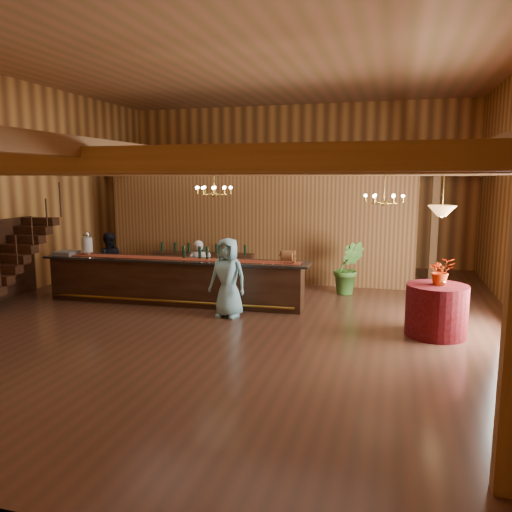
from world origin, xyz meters
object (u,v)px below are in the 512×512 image
(tasting_bar, at_px, (174,281))
(pendant_lamp, at_px, (442,211))
(chandelier_left, at_px, (214,190))
(round_table, at_px, (436,310))
(beverage_dispenser, at_px, (87,244))
(chandelier_right, at_px, (384,198))
(guest, at_px, (228,278))
(raffle_drum, at_px, (288,256))
(staff_second, at_px, (109,262))
(backbar_shelf, at_px, (203,267))
(bartender, at_px, (199,269))
(floor_plant, at_px, (348,268))

(tasting_bar, xyz_separation_m, pendant_lamp, (5.91, -0.97, 1.85))
(chandelier_left, bearing_deg, round_table, -5.27)
(beverage_dispenser, height_order, chandelier_left, chandelier_left)
(chandelier_right, relative_size, guest, 0.46)
(raffle_drum, bearing_deg, staff_second, 171.89)
(tasting_bar, xyz_separation_m, guest, (1.64, -0.76, 0.31))
(backbar_shelf, height_order, chandelier_right, chandelier_right)
(tasting_bar, relative_size, chandelier_right, 8.24)
(chandelier_right, bearing_deg, chandelier_left, -171.67)
(tasting_bar, bearing_deg, guest, -27.17)
(chandelier_right, height_order, bartender, chandelier_right)
(round_table, relative_size, chandelier_right, 1.44)
(backbar_shelf, bearing_deg, chandelier_left, -69.76)
(guest, bearing_deg, tasting_bar, 162.88)
(beverage_dispenser, xyz_separation_m, pendant_lamp, (8.23, -0.93, 1.02))
(chandelier_right, relative_size, staff_second, 0.50)
(chandelier_right, distance_m, floor_plant, 2.96)
(raffle_drum, height_order, backbar_shelf, raffle_drum)
(chandelier_left, distance_m, bartender, 2.59)
(chandelier_left, height_order, guest, chandelier_left)
(raffle_drum, height_order, chandelier_left, chandelier_left)
(backbar_shelf, height_order, round_table, round_table)
(backbar_shelf, relative_size, pendant_lamp, 3.32)
(staff_second, bearing_deg, pendant_lamp, 137.06)
(chandelier_right, bearing_deg, beverage_dispenser, -179.84)
(raffle_drum, bearing_deg, round_table, -18.25)
(raffle_drum, relative_size, staff_second, 0.21)
(backbar_shelf, xyz_separation_m, floor_plant, (4.26, -0.54, 0.28))
(beverage_dispenser, bearing_deg, tasting_bar, 0.94)
(tasting_bar, height_order, chandelier_left, chandelier_left)
(beverage_dispenser, distance_m, bartender, 2.85)
(staff_second, distance_m, floor_plant, 6.35)
(pendant_lamp, relative_size, floor_plant, 0.64)
(staff_second, relative_size, guest, 0.91)
(tasting_bar, bearing_deg, bartender, 65.04)
(round_table, relative_size, chandelier_left, 1.44)
(pendant_lamp, distance_m, floor_plant, 4.01)
(round_table, relative_size, pendant_lamp, 1.28)
(bartender, bearing_deg, chandelier_right, 158.51)
(round_table, distance_m, bartender, 5.86)
(chandelier_left, xyz_separation_m, staff_second, (-3.50, 1.32, -1.95))
(round_table, xyz_separation_m, chandelier_right, (-1.07, 0.95, 2.09))
(bartender, bearing_deg, beverage_dispenser, 5.82)
(guest, bearing_deg, round_table, 4.95)
(chandelier_left, bearing_deg, guest, -30.13)
(raffle_drum, height_order, bartender, bartender)
(raffle_drum, bearing_deg, floor_plant, 59.75)
(tasting_bar, bearing_deg, chandelier_left, -25.53)
(round_table, bearing_deg, backbar_shelf, 149.84)
(round_table, relative_size, guest, 0.66)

